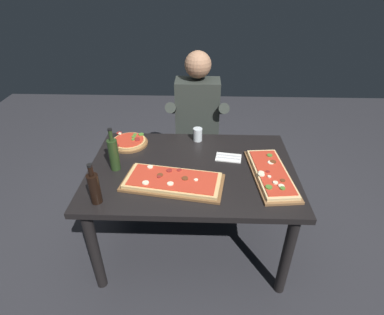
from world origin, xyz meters
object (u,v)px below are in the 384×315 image
(pizza_rectangular_left, at_px, (271,174))
(diner_chair, at_px, (197,139))
(pizza_rectangular_front, at_px, (173,181))
(oil_bottle_amber, at_px, (114,154))
(wine_bottle_dark, at_px, (94,188))
(seated_diner, at_px, (197,120))
(dining_table, at_px, (192,179))
(pizza_round_far, at_px, (129,142))
(tumbler_near_camera, at_px, (198,135))

(pizza_rectangular_left, distance_m, diner_chair, 1.10)
(pizza_rectangular_front, height_order, oil_bottle_amber, oil_bottle_amber)
(pizza_rectangular_front, relative_size, wine_bottle_dark, 2.55)
(diner_chair, bearing_deg, seated_diner, -90.00)
(dining_table, bearing_deg, pizza_rectangular_front, -121.65)
(pizza_rectangular_front, xyz_separation_m, pizza_round_far, (-0.38, 0.48, 0.00))
(pizza_rectangular_front, xyz_separation_m, diner_chair, (0.14, 1.04, -0.27))
(tumbler_near_camera, bearing_deg, oil_bottle_amber, -143.28)
(dining_table, distance_m, pizza_round_far, 0.59)
(pizza_round_far, height_order, seated_diner, seated_diner)
(dining_table, xyz_separation_m, pizza_round_far, (-0.49, 0.30, 0.12))
(wine_bottle_dark, bearing_deg, pizza_rectangular_left, 15.07)
(tumbler_near_camera, distance_m, diner_chair, 0.56)
(pizza_round_far, bearing_deg, oil_bottle_amber, -94.07)
(diner_chair, bearing_deg, pizza_rectangular_left, -62.05)
(pizza_round_far, distance_m, wine_bottle_dark, 0.68)
(dining_table, distance_m, seated_diner, 0.74)
(oil_bottle_amber, xyz_separation_m, tumbler_near_camera, (0.55, 0.41, -0.07))
(pizza_round_far, distance_m, oil_bottle_amber, 0.35)
(pizza_rectangular_front, bearing_deg, dining_table, 58.35)
(oil_bottle_amber, bearing_deg, seated_diner, 54.80)
(pizza_rectangular_front, bearing_deg, tumbler_near_camera, 75.43)
(diner_chair, bearing_deg, tumbler_near_camera, -88.94)
(dining_table, height_order, oil_bottle_amber, oil_bottle_amber)
(wine_bottle_dark, height_order, diner_chair, wine_bottle_dark)
(dining_table, distance_m, wine_bottle_dark, 0.69)
(dining_table, relative_size, seated_diner, 1.05)
(wine_bottle_dark, xyz_separation_m, oil_bottle_amber, (0.03, 0.34, 0.01))
(pizza_round_far, xyz_separation_m, tumbler_near_camera, (0.52, 0.08, 0.03))
(pizza_rectangular_front, relative_size, pizza_rectangular_left, 1.12)
(pizza_rectangular_left, distance_m, wine_bottle_dark, 1.11)
(tumbler_near_camera, distance_m, seated_diner, 0.36)
(pizza_round_far, bearing_deg, seated_diner, 40.08)
(wine_bottle_dark, bearing_deg, oil_bottle_amber, 85.16)
(dining_table, relative_size, wine_bottle_dark, 5.33)
(seated_diner, bearing_deg, tumbler_near_camera, -88.59)
(pizza_rectangular_front, xyz_separation_m, tumbler_near_camera, (0.15, 0.56, 0.03))
(pizza_round_far, relative_size, tumbler_near_camera, 2.75)
(pizza_round_far, relative_size, oil_bottle_amber, 0.93)
(pizza_round_far, bearing_deg, pizza_rectangular_front, -52.04)
(pizza_round_far, height_order, diner_chair, diner_chair)
(pizza_rectangular_front, height_order, tumbler_near_camera, tumbler_near_camera)
(pizza_rectangular_left, height_order, seated_diner, seated_diner)
(pizza_rectangular_left, distance_m, oil_bottle_amber, 1.04)
(oil_bottle_amber, relative_size, seated_diner, 0.23)
(wine_bottle_dark, bearing_deg, dining_table, 34.11)
(wine_bottle_dark, distance_m, oil_bottle_amber, 0.34)
(pizza_round_far, bearing_deg, wine_bottle_dark, -94.46)
(dining_table, xyz_separation_m, tumbler_near_camera, (0.03, 0.38, 0.14))
(pizza_rectangular_left, xyz_separation_m, pizza_round_far, (-1.01, 0.38, 0.00))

